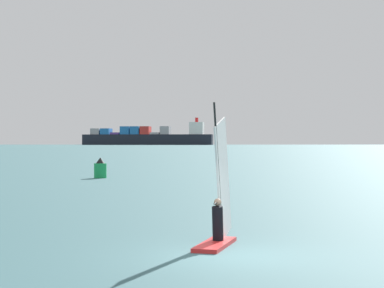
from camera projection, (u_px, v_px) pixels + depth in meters
name	position (u px, v px, depth m)	size (l,w,h in m)	color
ground_plane	(233.00, 256.00, 17.81)	(4000.00, 4000.00, 0.00)	#386066
windsurfer	(219.00, 211.00, 19.94)	(2.14, 3.15, 4.22)	red
cargo_ship	(148.00, 137.00, 869.04)	(163.54, 85.48, 34.90)	black
distant_headland	(207.00, 135.00, 1545.24)	(663.60, 448.54, 39.03)	#60665B
channel_buoy	(100.00, 169.00, 57.02)	(1.06, 1.06, 1.74)	#19994C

